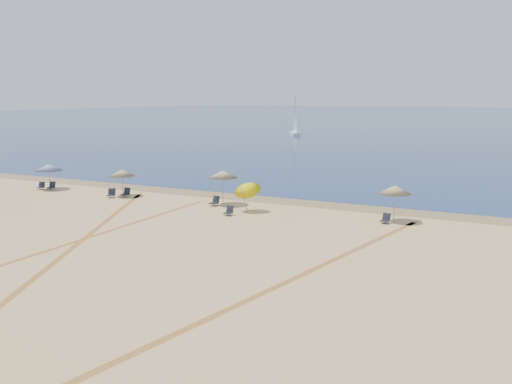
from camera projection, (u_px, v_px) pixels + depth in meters
ground at (27, 310)px, 19.95m from camera, size 160.00×160.00×0.00m
ocean at (470, 116)px, 219.44m from camera, size 500.00×500.00×0.00m
wet_sand at (278, 200)px, 41.23m from camera, size 500.00×500.00×0.00m
umbrella_0 at (49, 168)px, 45.92m from camera, size 2.34×2.34×2.23m
umbrella_1 at (122, 173)px, 42.72m from camera, size 2.10×2.10×2.23m
umbrella_2 at (223, 174)px, 39.36m from camera, size 2.24×2.24×2.61m
umbrella_3 at (247, 187)px, 36.92m from camera, size 1.86×1.90×2.43m
umbrella_4 at (395, 189)px, 33.99m from camera, size 2.06×2.07×2.42m
chair_0 at (41, 186)px, 46.07m from camera, size 0.71×0.76×0.63m
chair_1 at (51, 186)px, 45.87m from camera, size 0.69×0.77×0.69m
chair_2 at (111, 194)px, 42.31m from camera, size 0.82×0.87×0.71m
chair_3 at (126, 193)px, 42.60m from camera, size 0.61×0.71×0.73m
chair_4 at (215, 201)px, 39.15m from camera, size 0.69×0.77×0.71m
chair_5 at (229, 211)px, 35.95m from camera, size 0.55×0.64×0.63m
chair_6 at (386, 219)px, 33.69m from camera, size 0.63×0.70×0.63m
sailboat_0 at (295, 123)px, 111.25m from camera, size 4.07×5.26×8.01m
tire_tracks at (139, 251)px, 27.70m from camera, size 49.37×38.22×0.00m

